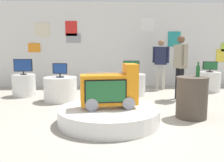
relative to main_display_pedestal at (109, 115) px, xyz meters
The scene contains 16 objects.
ground_plane 0.31m from the main_display_pedestal, 24.24° to the left, with size 30.00×30.00×0.00m, color #A8A091.
back_wall_display 4.70m from the main_display_pedestal, 86.85° to the left, with size 10.30×0.13×3.02m.
main_display_pedestal is the anchor object (origin of this frame).
novelty_firetruck_tv 0.47m from the main_display_pedestal, 11.01° to the right, with size 1.07×0.53×0.81m.
display_pedestal_left_rear 2.77m from the main_display_pedestal, 74.77° to the left, with size 0.84×0.84×0.63m, color silver.
tv_on_left_rear 2.85m from the main_display_pedestal, 74.75° to the left, with size 0.48×0.17×0.40m.
display_pedestal_center_rear 3.60m from the main_display_pedestal, 132.21° to the left, with size 0.66×0.66×0.63m, color silver.
tv_on_center_rear 3.66m from the main_display_pedestal, 132.27° to the left, with size 0.52×0.17×0.45m.
display_pedestal_right_rear 2.32m from the main_display_pedestal, 122.24° to the left, with size 0.86×0.86×0.63m, color silver.
tv_on_right_rear 2.40m from the main_display_pedestal, 122.27° to the left, with size 0.39×0.21×0.37m.
display_pedestal_far_right 4.63m from the main_display_pedestal, 43.94° to the left, with size 0.68×0.68×0.63m, color silver.
tv_on_far_right 4.67m from the main_display_pedestal, 43.89° to the left, with size 0.44×0.21×0.34m.
side_table_round 1.69m from the main_display_pedestal, ahead, with size 0.63×0.63×0.82m.
bottle_on_side_table 1.96m from the main_display_pedestal, ahead, with size 0.08×0.08×0.29m.
shopper_browsing_near_truck 4.19m from the main_display_pedestal, 63.36° to the left, with size 0.52×0.34×1.67m.
shopper_browsing_rear 2.94m from the main_display_pedestal, 45.68° to the left, with size 0.28×0.55×1.72m.
Camera 1 is at (-0.35, -4.39, 1.36)m, focal length 38.12 mm.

